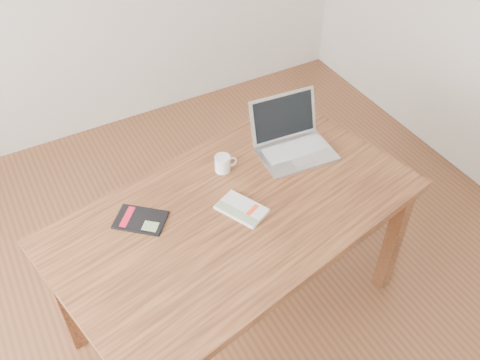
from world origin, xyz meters
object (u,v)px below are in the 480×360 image
black_guidebook (141,220)px  coffee_mug (223,163)px  desk (237,224)px  white_guidebook (242,209)px  laptop (292,140)px

black_guidebook → coffee_mug: bearing=-34.6°
desk → black_guidebook: size_ratio=6.90×
white_guidebook → laptop: (0.40, 0.24, 0.04)m
white_guidebook → coffee_mug: (0.05, 0.26, 0.03)m
white_guidebook → laptop: bearing=5.7°
white_guidebook → coffee_mug: 0.27m
coffee_mug → laptop: bearing=7.8°
desk → white_guidebook: size_ratio=7.12×
desk → coffee_mug: coffee_mug is taller
white_guidebook → coffee_mug: bearing=54.0°
white_guidebook → black_guidebook: 0.42m
laptop → coffee_mug: size_ratio=3.46×
laptop → white_guidebook: bearing=-144.2°
coffee_mug → desk: bearing=-93.9°
desk → white_guidebook: (0.02, -0.01, 0.10)m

